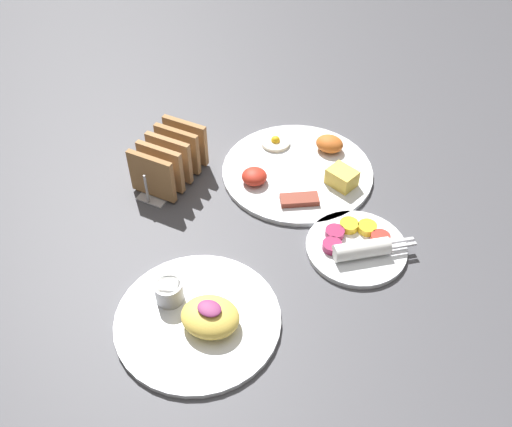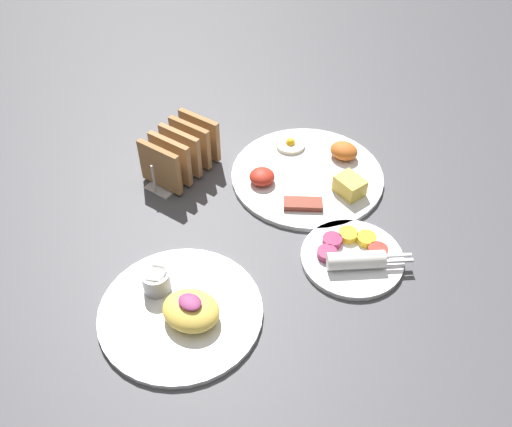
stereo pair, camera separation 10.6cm
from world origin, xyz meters
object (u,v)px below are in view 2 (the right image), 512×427
Objects in this scene: plate_breakfast at (309,174)px; toast_rack at (181,153)px; plate_condiments at (353,256)px; plate_foreground at (181,309)px.

toast_rack is (-0.23, -0.13, 0.04)m from plate_breakfast.
plate_foreground reaches higher than plate_condiments.
toast_rack is at bearing -150.58° from plate_breakfast.
plate_foreground is 1.53× the size of toast_rack.
plate_condiments is 0.32m from plate_foreground.
plate_foreground is 0.37m from toast_rack.
plate_breakfast is at bearing 139.67° from plate_condiments.
toast_rack is at bearing 129.23° from plate_foreground.
plate_foreground reaches higher than plate_breakfast.
toast_rack reaches higher than plate_breakfast.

